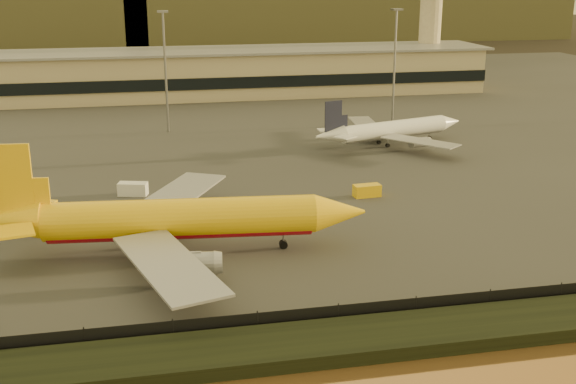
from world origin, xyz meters
name	(u,v)px	position (x,y,z in m)	size (l,w,h in m)	color
ground	(291,276)	(0.00, 0.00, 0.00)	(900.00, 900.00, 0.00)	black
embankment	(329,343)	(0.00, -17.00, 0.70)	(320.00, 7.00, 1.40)	black
tarmac	(208,117)	(0.00, 95.00, 0.10)	(320.00, 220.00, 0.20)	#2D2D2D
perimeter_fence	(318,317)	(0.00, -13.00, 1.30)	(300.00, 0.05, 2.20)	black
terminal_building	(142,75)	(-14.52, 125.55, 6.25)	(202.00, 25.00, 12.60)	tan
control_tower	(431,12)	(70.00, 131.00, 21.66)	(11.20, 11.20, 35.50)	tan
apron_light_masts	(287,59)	(15.00, 75.00, 15.70)	(152.20, 12.20, 25.40)	slate
dhl_cargo_jet	(174,220)	(-12.51, 9.61, 4.44)	(47.57, 46.36, 14.20)	yellow
white_narrowbody_jet	(391,130)	(32.93, 58.88, 3.17)	(33.97, 32.38, 9.94)	white
gse_vehicle_yellow	(367,191)	(17.68, 26.85, 1.13)	(4.14, 1.86, 1.86)	yellow
gse_vehicle_white	(133,189)	(-17.58, 34.89, 1.19)	(4.41, 1.98, 1.98)	white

